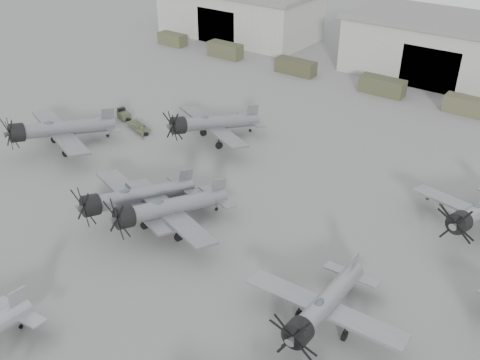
{
  "coord_description": "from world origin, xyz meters",
  "views": [
    {
      "loc": [
        21.56,
        -18.15,
        27.58
      ],
      "look_at": [
        -3.67,
        15.9,
        2.5
      ],
      "focal_mm": 40.0,
      "sensor_mm": 36.0,
      "label": 1
    }
  ],
  "objects_px": {
    "aircraft_far_0": "(209,124)",
    "aircraft_far_1": "(478,212)",
    "aircraft_mid_1": "(165,209)",
    "aircraft_mid_2": "(322,307)",
    "aircraft_mid_0": "(56,130)",
    "ground_crew": "(143,133)",
    "aircraft_extra_489": "(132,198)",
    "tug_trailer": "(129,119)"
  },
  "relations": [
    {
      "from": "aircraft_mid_1",
      "to": "aircraft_far_0",
      "type": "xyz_separation_m",
      "value": [
        -7.89,
        15.62,
        0.08
      ]
    },
    {
      "from": "aircraft_far_1",
      "to": "aircraft_extra_489",
      "type": "relative_size",
      "value": 0.96
    },
    {
      "from": "aircraft_mid_2",
      "to": "aircraft_far_0",
      "type": "distance_m",
      "value": 30.19
    },
    {
      "from": "aircraft_mid_0",
      "to": "aircraft_extra_489",
      "type": "distance_m",
      "value": 17.36
    },
    {
      "from": "aircraft_far_0",
      "to": "ground_crew",
      "type": "relative_size",
      "value": 7.92
    },
    {
      "from": "aircraft_mid_0",
      "to": "aircraft_far_1",
      "type": "relative_size",
      "value": 1.12
    },
    {
      "from": "aircraft_mid_1",
      "to": "tug_trailer",
      "type": "distance_m",
      "value": 23.66
    },
    {
      "from": "tug_trailer",
      "to": "aircraft_far_1",
      "type": "bearing_deg",
      "value": 19.8
    },
    {
      "from": "aircraft_mid_0",
      "to": "aircraft_mid_1",
      "type": "relative_size",
      "value": 1.08
    },
    {
      "from": "aircraft_extra_489",
      "to": "tug_trailer",
      "type": "xyz_separation_m",
      "value": [
        -15.62,
        14.2,
        -1.75
      ]
    },
    {
      "from": "aircraft_mid_1",
      "to": "aircraft_mid_0",
      "type": "bearing_deg",
      "value": -174.27
    },
    {
      "from": "tug_trailer",
      "to": "ground_crew",
      "type": "relative_size",
      "value": 4.28
    },
    {
      "from": "aircraft_far_0",
      "to": "aircraft_extra_489",
      "type": "xyz_separation_m",
      "value": [
        4.33,
        -16.09,
        -0.08
      ]
    },
    {
      "from": "aircraft_extra_489",
      "to": "ground_crew",
      "type": "distance_m",
      "value": 16.41
    },
    {
      "from": "aircraft_extra_489",
      "to": "aircraft_far_1",
      "type": "bearing_deg",
      "value": 49.73
    },
    {
      "from": "aircraft_mid_2",
      "to": "aircraft_extra_489",
      "type": "xyz_separation_m",
      "value": [
        -20.04,
        1.74,
        0.15
      ]
    },
    {
      "from": "aircraft_far_1",
      "to": "aircraft_extra_489",
      "type": "xyz_separation_m",
      "value": [
        -25.18,
        -16.05,
        0.1
      ]
    },
    {
      "from": "tug_trailer",
      "to": "ground_crew",
      "type": "distance_m",
      "value": 5.06
    },
    {
      "from": "aircraft_mid_0",
      "to": "aircraft_mid_1",
      "type": "height_order",
      "value": "aircraft_mid_0"
    },
    {
      "from": "aircraft_mid_1",
      "to": "aircraft_mid_2",
      "type": "xyz_separation_m",
      "value": [
        16.47,
        -2.2,
        -0.15
      ]
    },
    {
      "from": "tug_trailer",
      "to": "aircraft_far_0",
      "type": "bearing_deg",
      "value": 26.68
    },
    {
      "from": "ground_crew",
      "to": "aircraft_far_1",
      "type": "bearing_deg",
      "value": -104.78
    },
    {
      "from": "aircraft_mid_1",
      "to": "ground_crew",
      "type": "relative_size",
      "value": 7.79
    },
    {
      "from": "aircraft_mid_1",
      "to": "tug_trailer",
      "type": "xyz_separation_m",
      "value": [
        -19.18,
        13.74,
        -1.75
      ]
    },
    {
      "from": "aircraft_mid_1",
      "to": "aircraft_far_0",
      "type": "height_order",
      "value": "aircraft_far_0"
    },
    {
      "from": "aircraft_extra_489",
      "to": "aircraft_mid_2",
      "type": "bearing_deg",
      "value": 12.25
    },
    {
      "from": "aircraft_far_1",
      "to": "ground_crew",
      "type": "relative_size",
      "value": 7.51
    },
    {
      "from": "aircraft_mid_1",
      "to": "aircraft_far_1",
      "type": "height_order",
      "value": "aircraft_mid_1"
    },
    {
      "from": "aircraft_mid_1",
      "to": "aircraft_far_0",
      "type": "bearing_deg",
      "value": 134.01
    },
    {
      "from": "aircraft_mid_0",
      "to": "ground_crew",
      "type": "xyz_separation_m",
      "value": [
        5.7,
        7.47,
        -1.65
      ]
    },
    {
      "from": "aircraft_mid_0",
      "to": "aircraft_mid_1",
      "type": "xyz_separation_m",
      "value": [
        20.31,
        -4.12,
        -0.19
      ]
    },
    {
      "from": "aircraft_mid_1",
      "to": "aircraft_far_1",
      "type": "relative_size",
      "value": 1.04
    },
    {
      "from": "aircraft_mid_1",
      "to": "aircraft_extra_489",
      "type": "height_order",
      "value": "same"
    },
    {
      "from": "aircraft_mid_1",
      "to": "aircraft_far_0",
      "type": "relative_size",
      "value": 0.98
    },
    {
      "from": "aircraft_far_0",
      "to": "aircraft_far_1",
      "type": "bearing_deg",
      "value": 22.77
    },
    {
      "from": "aircraft_far_0",
      "to": "aircraft_extra_489",
      "type": "height_order",
      "value": "aircraft_far_0"
    },
    {
      "from": "aircraft_far_0",
      "to": "aircraft_extra_489",
      "type": "distance_m",
      "value": 16.66
    },
    {
      "from": "aircraft_mid_0",
      "to": "aircraft_far_0",
      "type": "xyz_separation_m",
      "value": [
        12.42,
        11.5,
        -0.12
      ]
    },
    {
      "from": "aircraft_far_0",
      "to": "aircraft_far_1",
      "type": "relative_size",
      "value": 1.05
    },
    {
      "from": "aircraft_mid_1",
      "to": "aircraft_far_1",
      "type": "xyz_separation_m",
      "value": [
        21.61,
        15.59,
        -0.1
      ]
    },
    {
      "from": "aircraft_mid_1",
      "to": "aircraft_far_1",
      "type": "bearing_deg",
      "value": 53.02
    },
    {
      "from": "aircraft_extra_489",
      "to": "ground_crew",
      "type": "relative_size",
      "value": 7.79
    }
  ]
}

